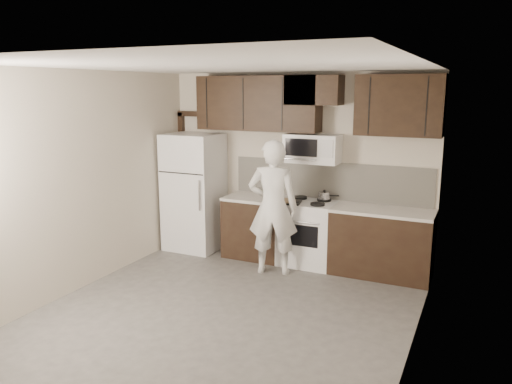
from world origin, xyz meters
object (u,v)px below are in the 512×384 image
Objects in this scene: refrigerator at (194,192)px; person at (273,207)px; stove at (308,233)px; microwave at (312,149)px.

refrigerator is 0.98× the size of person.
microwave is (-0.00, 0.12, 1.19)m from stove.
refrigerator is at bearing -174.85° from microwave.
stove is 0.51× the size of person.
refrigerator is at bearing -178.49° from stove.
microwave reaches higher than stove.
microwave reaches higher than refrigerator.
person is (-0.32, -0.65, -0.74)m from microwave.
stove is 1.20m from microwave.
microwave is 0.42× the size of refrigerator.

